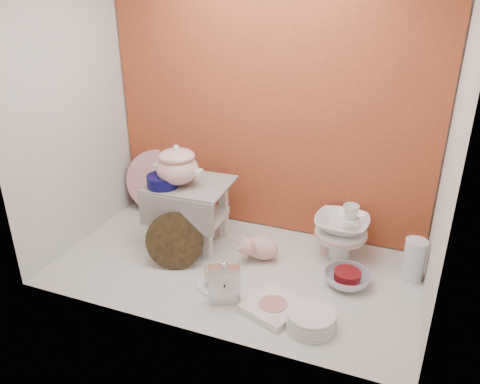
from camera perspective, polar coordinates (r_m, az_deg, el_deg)
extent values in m
plane|color=silver|center=(2.46, -0.61, -9.01)|extent=(1.80, 1.80, 0.00)
cube|color=#B04B2C|center=(2.59, 3.53, 10.90)|extent=(1.80, 0.06, 1.50)
cube|color=silver|center=(2.60, -19.67, 9.57)|extent=(0.06, 1.00, 1.50)
cube|color=silver|center=(2.00, 24.04, 4.50)|extent=(0.06, 1.00, 1.50)
cylinder|color=#0A0A4B|center=(2.50, -9.19, 1.29)|extent=(0.18, 0.18, 0.06)
imported|color=white|center=(2.85, -6.39, -1.06)|extent=(0.34, 0.34, 0.27)
cube|color=silver|center=(2.18, -1.87, -10.75)|extent=(0.15, 0.10, 0.21)
ellipsoid|color=#DAA899|center=(2.50, 2.58, -6.60)|extent=(0.27, 0.24, 0.14)
cylinder|color=white|center=(2.34, -2.83, -10.95)|extent=(0.23, 0.23, 0.01)
imported|color=white|center=(2.31, -2.85, -9.93)|extent=(0.13, 0.13, 0.09)
cube|color=white|center=(2.19, 3.95, -13.46)|extent=(0.29, 0.29, 0.03)
cylinder|color=white|center=(2.11, 8.43, -14.73)|extent=(0.23, 0.23, 0.07)
imported|color=silver|center=(2.38, 12.60, -10.01)|extent=(0.22, 0.22, 0.07)
cylinder|color=silver|center=(2.48, 19.96, -7.57)|extent=(0.12, 0.12, 0.21)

